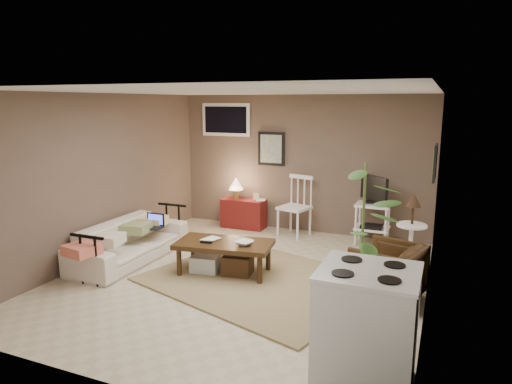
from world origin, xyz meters
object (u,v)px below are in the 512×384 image
at_px(red_console, 243,211).
at_px(tv_stand, 373,209).
at_px(armchair, 388,269).
at_px(potted_plant, 362,243).
at_px(stove, 366,328).
at_px(coffee_table, 224,255).
at_px(side_table, 412,223).
at_px(spindle_chair, 295,208).
at_px(sofa, 130,235).

bearing_deg(red_console, tv_stand, -2.95).
relative_size(red_console, tv_stand, 0.82).
relative_size(red_console, armchair, 1.26).
xyz_separation_m(armchair, potted_plant, (-0.16, -0.91, 0.56)).
relative_size(red_console, stove, 0.91).
xyz_separation_m(coffee_table, side_table, (2.28, 1.14, 0.40)).
bearing_deg(potted_plant, stove, -76.89).
bearing_deg(spindle_chair, side_table, -26.32).
height_order(potted_plant, stove, potted_plant).
bearing_deg(coffee_table, stove, -38.91).
relative_size(coffee_table, potted_plant, 0.77).
bearing_deg(armchair, spindle_chair, -122.43).
relative_size(tv_stand, side_table, 1.05).
relative_size(coffee_table, red_console, 1.46).
relative_size(sofa, side_table, 1.81).
height_order(spindle_chair, tv_stand, tv_stand).
relative_size(armchair, stove, 0.72).
xyz_separation_m(red_console, stove, (2.88, -3.96, 0.18)).
bearing_deg(side_table, sofa, -162.84).
height_order(coffee_table, sofa, sofa).
xyz_separation_m(spindle_chair, tv_stand, (1.31, -0.02, 0.11)).
distance_m(spindle_chair, stove, 4.28).
height_order(side_table, potted_plant, potted_plant).
height_order(spindle_chair, potted_plant, potted_plant).
bearing_deg(tv_stand, red_console, 177.05).
bearing_deg(side_table, potted_plant, -99.48).
height_order(red_console, potted_plant, potted_plant).
distance_m(tv_stand, stove, 3.88).
bearing_deg(red_console, sofa, -109.25).
height_order(red_console, spindle_chair, spindle_chair).
bearing_deg(tv_stand, sofa, -145.78).
relative_size(sofa, red_console, 2.12).
height_order(sofa, tv_stand, tv_stand).
distance_m(red_console, tv_stand, 2.36).
distance_m(tv_stand, armchair, 2.10).
xyz_separation_m(spindle_chair, side_table, (1.98, -0.98, 0.18)).
height_order(coffee_table, spindle_chair, spindle_chair).
distance_m(red_console, stove, 4.90).
xyz_separation_m(red_console, potted_plant, (2.67, -3.07, 0.61)).
bearing_deg(potted_plant, tv_stand, 96.40).
distance_m(coffee_table, potted_plant, 2.23).
xyz_separation_m(side_table, armchair, (-0.17, -1.08, -0.30)).
relative_size(tv_stand, potted_plant, 0.65).
relative_size(sofa, potted_plant, 1.12).
bearing_deg(red_console, spindle_chair, -5.56).
bearing_deg(spindle_chair, tv_stand, -0.89).
height_order(spindle_chair, stove, spindle_chair).
bearing_deg(armchair, stove, 17.72).
xyz_separation_m(red_console, armchair, (2.83, -2.15, 0.05)).
relative_size(coffee_table, sofa, 0.69).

